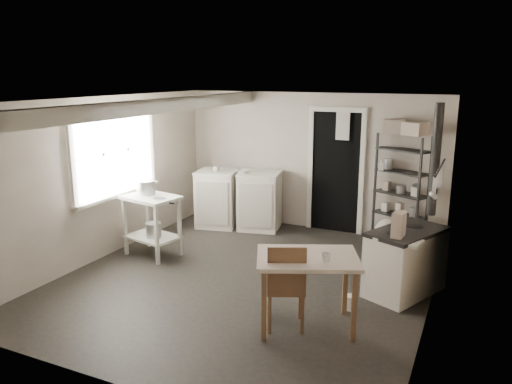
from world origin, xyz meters
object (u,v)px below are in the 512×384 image
at_px(base_cabinets, 238,201).
at_px(chair, 286,283).
at_px(prep_table, 152,229).
at_px(shelf_rack, 401,184).
at_px(stockpot, 146,191).
at_px(stove, 406,259).
at_px(work_table, 307,293).
at_px(flour_sack, 387,233).

height_order(base_cabinets, chair, chair).
xyz_separation_m(prep_table, shelf_rack, (3.18, 2.08, 0.55)).
distance_m(stockpot, shelf_rack, 3.87).
distance_m(base_cabinets, stove, 3.40).
bearing_deg(stockpot, shelf_rack, 30.88).
bearing_deg(work_table, stove, 57.92).
bearing_deg(base_cabinets, chair, -67.19).
bearing_deg(prep_table, flour_sack, 29.11).
relative_size(stockpot, flour_sack, 0.63).
height_order(shelf_rack, stove, shelf_rack).
bearing_deg(stove, flour_sack, 132.29).
bearing_deg(shelf_rack, base_cabinets, -148.56).
height_order(base_cabinets, stove, base_cabinets).
bearing_deg(chair, flour_sack, 56.20).
relative_size(chair, flour_sack, 2.03).
height_order(chair, flour_sack, chair).
xyz_separation_m(stockpot, stove, (3.70, 0.12, -0.50)).
xyz_separation_m(base_cabinets, chair, (2.02, -2.92, 0.02)).
bearing_deg(prep_table, shelf_rack, 33.17).
bearing_deg(stove, prep_table, -152.33).
bearing_deg(base_cabinets, shelf_rack, -4.92).
height_order(work_table, flour_sack, work_table).
relative_size(base_cabinets, stove, 1.47).
bearing_deg(prep_table, chair, -24.62).
relative_size(stockpot, shelf_rack, 0.17).
height_order(stove, chair, chair).
bearing_deg(shelf_rack, stockpot, -124.64).
bearing_deg(shelf_rack, stove, -54.14).
height_order(base_cabinets, shelf_rack, shelf_rack).
relative_size(prep_table, stove, 0.88).
bearing_deg(base_cabinets, stove, -38.94).
distance_m(shelf_rack, stove, 1.98).
distance_m(shelf_rack, chair, 3.33).
bearing_deg(work_table, chair, -157.48).
bearing_deg(work_table, stockpot, 157.99).
relative_size(stove, chair, 1.08).
xyz_separation_m(prep_table, chair, (2.54, -1.17, 0.08)).
relative_size(work_table, chair, 1.10).
relative_size(shelf_rack, chair, 1.81).
xyz_separation_m(base_cabinets, work_table, (2.22, -2.83, -0.08)).
height_order(shelf_rack, chair, shelf_rack).
bearing_deg(stove, base_cabinets, 177.30).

